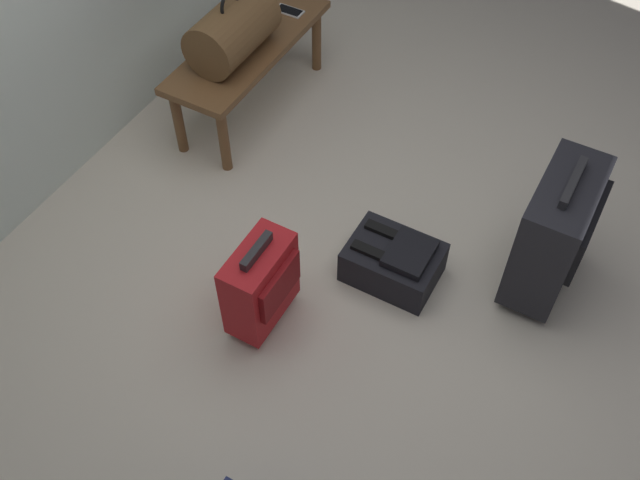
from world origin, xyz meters
The scene contains 7 objects.
ground_plane centered at (0.00, 0.00, 0.00)m, with size 6.60×6.60×0.00m, color beige.
bench centered at (0.77, 1.06, 0.34)m, with size 1.00×0.36×0.40m.
duffel_bag_brown centered at (0.66, 1.06, 0.53)m, with size 0.44×0.26×0.34m.
cell_phone centered at (1.09, 1.01, 0.40)m, with size 0.07×0.14×0.01m.
suitcase_upright_charcoal centered at (0.41, -0.59, 0.32)m, with size 0.47×0.24×0.62m.
suitcase_small_red centered at (-0.32, 0.31, 0.24)m, with size 0.32×0.19×0.46m.
backpack_dark centered at (0.14, -0.05, 0.09)m, with size 0.28×0.38×0.21m.
Camera 1 is at (-1.61, -0.67, 2.50)m, focal length 40.60 mm.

